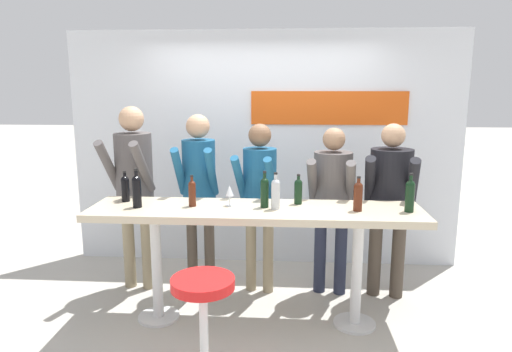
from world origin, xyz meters
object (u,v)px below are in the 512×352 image
Objects in this scene: tasting_table at (255,224)px; wine_bottle_4 at (410,194)px; person_left at (199,181)px; wine_bottle_6 at (192,192)px; wine_glass_0 at (230,191)px; person_center_left at (259,189)px; wine_bottle_5 at (265,191)px; person_center at (332,193)px; bar_stool at (203,313)px; wine_bottle_7 at (137,190)px; wine_bottle_0 at (298,190)px; wine_bottle_1 at (125,187)px; wine_bottle_2 at (276,192)px; person_far_left at (134,177)px; wine_bottle_3 at (358,195)px; person_center_right at (390,193)px.

tasting_table is 1.27m from wine_bottle_4.
wine_bottle_6 is at bearing -83.23° from person_left.
tasting_table is at bearing -13.81° from wine_glass_0.
wine_bottle_5 is (0.08, -0.58, 0.12)m from person_center_left.
person_left reaches higher than person_center.
bar_stool is 1.24m from wine_bottle_7.
person_center_left reaches higher than wine_bottle_0.
wine_bottle_2 is (1.31, -0.17, 0.02)m from wine_bottle_1.
person_center_left is at bearing 22.01° from wine_bottle_1.
wine_bottle_2 is at bearing -7.47° from wine_bottle_1.
bar_stool is at bearing -77.61° from person_left.
person_far_left is 2.15m from wine_bottle_3.
wine_bottle_5 is at bearing -42.21° from person_left.
person_center_left is 0.79m from wine_bottle_6.
person_center reaches higher than wine_bottle_6.
wine_bottle_0 is 1.35m from wine_bottle_7.
wine_bottle_2 is (-0.52, -0.65, 0.15)m from person_center.
person_left is at bearing 122.14° from wine_glass_0.
person_center reaches higher than wine_bottle_1.
wine_bottle_6 reaches higher than bar_stool.
wine_bottle_4 reaches higher than tasting_table.
tasting_table is 15.54× the size of wine_glass_0.
person_far_left reaches higher than wine_bottle_6.
wine_glass_0 is (0.07, 0.89, 0.64)m from bar_stool.
wine_bottle_4 is at bearing -40.37° from person_center.
wine_bottle_5 is 1.06m from wine_bottle_7.
wine_bottle_2 is at bearing -119.27° from person_center.
person_center_left reaches higher than wine_bottle_1.
wine_bottle_4 is (0.55, -0.65, 0.16)m from person_center.
wine_bottle_2 is 0.97× the size of wine_bottle_4.
wine_bottle_4 reaches higher than wine_bottle_5.
wine_bottle_5 is at bearing -126.37° from person_center.
bar_stool is at bearing -152.40° from wine_bottle_4.
wine_bottle_3 is at bearing -0.41° from wine_bottle_2.
person_center is at bearing 54.15° from wine_bottle_0.
wine_bottle_5 reaches higher than wine_bottle_6.
wine_bottle_1 is at bearing 174.89° from wine_bottle_3.
wine_bottle_6 is (-0.24, 0.85, 0.63)m from bar_stool.
wine_bottle_0 is at bearing 24.95° from wine_bottle_5.
person_center_right is at bearing 91.36° from wine_bottle_4.
wine_bottle_6 is 0.31m from wine_glass_0.
wine_bottle_1 is 0.63m from wine_bottle_6.
person_center_left is at bearing 128.64° from wine_bottle_0.
person_far_left is 6.80× the size of wine_bottle_1.
wine_bottle_4 is at bearing -1.60° from tasting_table.
wine_glass_0 is (-0.39, 0.08, -0.01)m from wine_bottle_2.
person_center_right reaches higher than wine_bottle_2.
wine_glass_0 is at bearing -99.93° from person_center_left.
wine_bottle_4 is at bearing -1.75° from wine_bottle_6.
person_center reaches higher than bar_stool.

